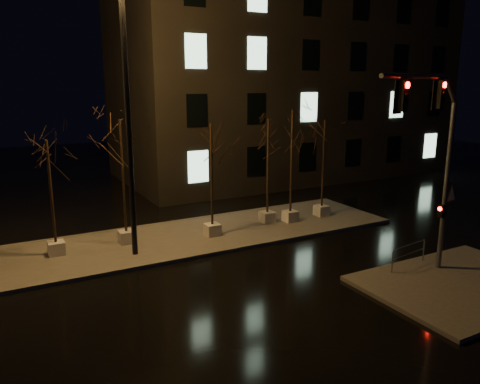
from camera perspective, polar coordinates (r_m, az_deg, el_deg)
ground at (r=16.57m, az=-1.07°, el=-12.08°), size 90.00×90.00×0.00m
median at (r=21.66m, az=-8.43°, el=-5.81°), size 22.00×5.00×0.15m
sidewalk_corner at (r=18.75m, az=25.54°, el=-10.07°), size 7.00×5.00×0.15m
building at (r=37.63m, az=5.39°, el=13.78°), size 25.00×12.00×15.00m
tree_1 at (r=20.00m, az=-22.30°, el=2.91°), size 1.80×1.80×4.87m
tree_2 at (r=20.49m, az=-14.27°, el=5.24°), size 1.80×1.80×5.58m
tree_3 at (r=20.95m, az=-3.52°, el=5.22°), size 1.80×1.80×5.31m
tree_4 at (r=23.04m, az=3.46°, el=6.01°), size 1.80×1.80×5.34m
tree_5 at (r=23.25m, az=6.39°, el=6.89°), size 1.80×1.80×5.81m
tree_6 at (r=24.63m, az=10.23°, el=6.03°), size 1.80×1.80×5.19m
traffic_signal_mast at (r=17.57m, az=22.78°, el=4.96°), size 5.73×1.50×7.18m
streetlight_main at (r=18.80m, az=-13.65°, el=11.39°), size 2.78×0.89×11.18m
guard_rail_a at (r=19.23m, az=19.89°, el=-6.88°), size 2.05×0.33×0.89m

